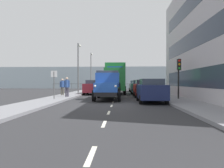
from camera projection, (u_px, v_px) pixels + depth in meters
The scene contains 19 objects.
ground_plane at pixel (116, 95), 21.71m from camera, with size 80.00×80.00×0.00m, color #2D2D30.
sidewalk_left at pixel (161, 95), 21.47m from camera, with size 2.43×39.55×0.15m, color gray.
sidewalk_right at pixel (72, 95), 21.95m from camera, with size 2.43×39.55×0.15m, color gray.
road_centreline_markings at pixel (116, 96), 21.20m from camera, with size 0.12×35.70×0.01m.
sea_horizon at pixel (119, 78), 44.43m from camera, with size 80.00×0.80×5.00m, color #84939E.
seawall_railing at pixel (118, 85), 40.85m from camera, with size 28.08×0.08×1.20m.
truck_vintage_blue at pixel (108, 86), 16.22m from camera, with size 2.17×5.64×2.43m.
lorry_cargo_green at pixel (116, 78), 25.37m from camera, with size 2.58×8.20×3.87m.
car_navy_kerbside_near at pixel (151, 90), 14.23m from camera, with size 1.92×3.90×1.72m.
car_red_kerbside_1 at pixel (143, 88), 19.32m from camera, with size 1.86×3.83×1.72m.
car_teal_kerbside_2 at pixel (139, 87), 24.29m from camera, with size 1.90×4.52×1.72m.
car_grey_kerbside_3 at pixel (135, 86), 30.03m from camera, with size 1.92×4.47×1.72m.
car_maroon_oppositeside_0 at pixel (93, 87), 23.25m from camera, with size 1.89×4.09×1.72m.
pedestrian_with_bag at pixel (67, 85), 17.78m from camera, with size 0.53×0.34×1.77m.
pedestrian_couple_a at pixel (62, 85), 19.91m from camera, with size 0.53×0.34×1.69m.
traffic_light_near at pixel (179, 70), 15.63m from camera, with size 0.28×0.41×3.20m.
lamp_post_promenade at pixel (78, 63), 24.73m from camera, with size 0.32×1.14×6.27m.
lamp_post_far at pixel (91, 68), 36.66m from camera, with size 0.32×1.14×6.84m.
street_sign at pixel (54, 80), 15.58m from camera, with size 0.50×0.07×2.25m.
Camera 1 is at (-0.62, 13.12, 1.50)m, focal length 31.17 mm.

